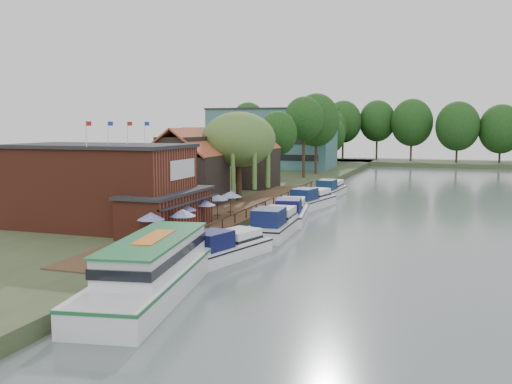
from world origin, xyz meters
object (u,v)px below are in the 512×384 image
(umbrella_4, at_px, (217,207))
(cottage_c, at_px, (250,158))
(umbrella_1, at_px, (183,224))
(umbrella_2, at_px, (184,218))
(umbrella_3, at_px, (203,213))
(umbrella_5, at_px, (231,203))
(pub, at_px, (119,186))
(cruiser_2, at_px, (291,209))
(cottage_a, at_px, (185,167))
(umbrella_0, at_px, (151,228))
(cruiser_1, at_px, (275,220))
(cruiser_3, at_px, (311,197))
(cruiser_4, at_px, (330,187))
(cottage_b, at_px, (198,161))
(tour_boat, at_px, (150,267))
(hotel_block, at_px, (272,138))
(cruiser_0, at_px, (227,243))
(willow, at_px, (239,157))
(swan, at_px, (198,274))

(umbrella_4, bearing_deg, cottage_c, 103.03)
(umbrella_1, bearing_deg, umbrella_2, 113.52)
(umbrella_3, height_order, umbrella_5, same)
(pub, distance_m, umbrella_3, 7.54)
(pub, bearing_deg, umbrella_3, 22.87)
(umbrella_3, relative_size, cruiser_2, 0.23)
(cottage_c, relative_size, umbrella_1, 3.58)
(cottage_a, distance_m, umbrella_0, 21.75)
(cruiser_1, xyz_separation_m, cruiser_3, (-0.74, 17.67, -0.09))
(cruiser_3, height_order, cruiser_4, cruiser_3)
(cottage_a, bearing_deg, umbrella_2, -64.69)
(cruiser_1, bearing_deg, cottage_c, 110.90)
(cottage_b, distance_m, cottage_c, 9.85)
(cruiser_1, relative_size, tour_boat, 0.70)
(cottage_a, height_order, cruiser_4, cottage_a)
(umbrella_2, distance_m, umbrella_4, 6.97)
(umbrella_2, bearing_deg, cruiser_3, 78.55)
(pub, xyz_separation_m, cruiser_2, (11.47, 13.93, -3.36))
(umbrella_4, height_order, cruiser_3, umbrella_4)
(hotel_block, bearing_deg, cruiser_4, -61.35)
(umbrella_2, relative_size, tour_boat, 0.15)
(umbrella_5, relative_size, cruiser_2, 0.23)
(umbrella_1, height_order, umbrella_4, same)
(hotel_block, bearing_deg, umbrella_4, -77.44)
(cottage_a, height_order, cruiser_1, cottage_a)
(umbrella_2, xyz_separation_m, cruiser_1, (5.71, 6.87, -0.95))
(cruiser_0, bearing_deg, cruiser_4, 106.03)
(hotel_block, xyz_separation_m, umbrella_4, (14.35, -64.43, -4.86))
(umbrella_0, xyz_separation_m, umbrella_3, (0.61, 8.16, 0.00))
(hotel_block, bearing_deg, umbrella_3, -77.92)
(cottage_c, bearing_deg, umbrella_1, -78.62)
(umbrella_0, bearing_deg, cruiser_4, 82.79)
(umbrella_0, xyz_separation_m, umbrella_4, (0.36, 11.95, 0.00))
(umbrella_3, xyz_separation_m, umbrella_4, (-0.25, 3.79, 0.00))
(cottage_a, height_order, umbrella_1, cottage_a)
(cottage_c, height_order, cruiser_4, cottage_c)
(willow, bearing_deg, pub, -99.93)
(cruiser_2, bearing_deg, cruiser_4, 81.23)
(cruiser_3, relative_size, swan, 23.22)
(hotel_block, height_order, cruiser_3, hotel_block)
(cottage_a, xyz_separation_m, cottage_c, (1.00, 19.00, 0.00))
(cruiser_3, distance_m, cruiser_4, 11.71)
(cruiser_1, height_order, cruiser_4, cruiser_1)
(cruiser_2, bearing_deg, cottage_b, 134.95)
(cottage_b, height_order, cruiser_1, cottage_b)
(cruiser_0, xyz_separation_m, swan, (0.13, -5.54, -0.94))
(cottage_c, distance_m, cruiser_4, 12.05)
(hotel_block, bearing_deg, cottage_b, -85.03)
(umbrella_5, bearing_deg, willow, 106.38)
(pub, relative_size, tour_boat, 1.30)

